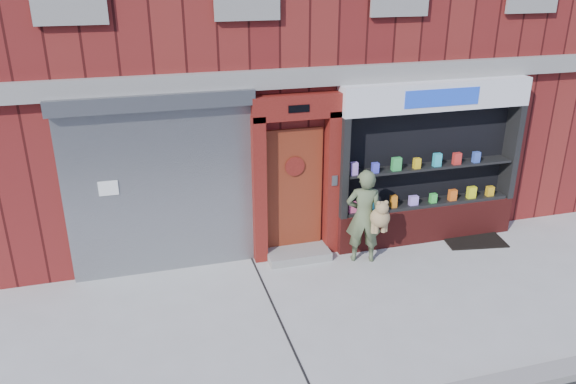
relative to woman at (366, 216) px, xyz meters
name	(u,v)px	position (x,y,z in m)	size (l,w,h in m)	color
ground	(376,303)	(-0.34, -1.32, -0.85)	(80.00, 80.00, 0.00)	#9E9E99
building	(276,4)	(-0.34, 4.68, 3.15)	(12.00, 8.16, 8.00)	maroon
shutter_bay	(160,175)	(-3.34, 0.61, 0.87)	(3.10, 0.30, 3.04)	gray
red_door_bay	(296,178)	(-1.09, 0.54, 0.61)	(1.52, 0.58, 2.90)	#57130F
pharmacy_bay	(428,170)	(1.41, 0.50, 0.52)	(3.50, 0.41, 3.00)	maroon
woman	(366,216)	(0.00, 0.00, 0.00)	(0.74, 0.64, 1.69)	#53613F
doormat	(473,239)	(2.30, 0.15, -0.84)	(1.10, 0.77, 0.03)	black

